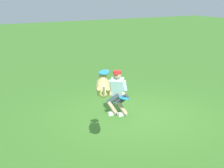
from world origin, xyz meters
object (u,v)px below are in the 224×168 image
at_px(frisbee_held, 124,98).
at_px(frisbee_flying, 104,72).
at_px(person, 118,91).
at_px(dog, 103,86).

bearing_deg(frisbee_held, frisbee_flying, 45.21).
xyz_separation_m(person, dog, (1.52, 1.95, 0.81)).
relative_size(person, frisbee_held, 4.69).
relative_size(person, frisbee_flying, 5.69).
bearing_deg(frisbee_flying, person, -128.27).
bearing_deg(frisbee_held, dog, 46.36).
distance_m(dog, frisbee_held, 2.34).
bearing_deg(person, frisbee_held, 38.35).
xyz_separation_m(person, frisbee_held, (0.02, 0.39, -0.09)).
distance_m(person, frisbee_flying, 2.47).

